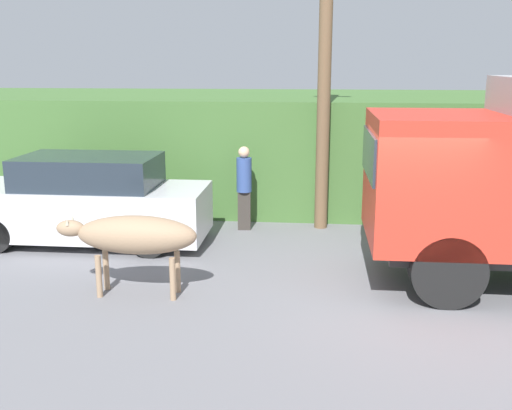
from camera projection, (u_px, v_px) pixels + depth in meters
ground_plane at (382, 295)px, 9.22m from camera, size 60.00×60.00×0.00m
hillside_embankment at (356, 146)px, 15.78m from camera, size 32.00×6.05×2.65m
building_backdrop at (124, 151)px, 14.96m from camera, size 4.90×2.70×2.61m
brown_cow at (134, 236)px, 9.03m from camera, size 2.17×0.59×1.25m
parked_suv at (86, 202)px, 11.67m from camera, size 4.75×1.73×1.74m
pedestrian_on_hill at (244, 184)px, 12.59m from camera, size 0.34×0.34×1.78m
utility_pole at (324, 81)px, 12.24m from camera, size 0.90×0.27×6.02m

